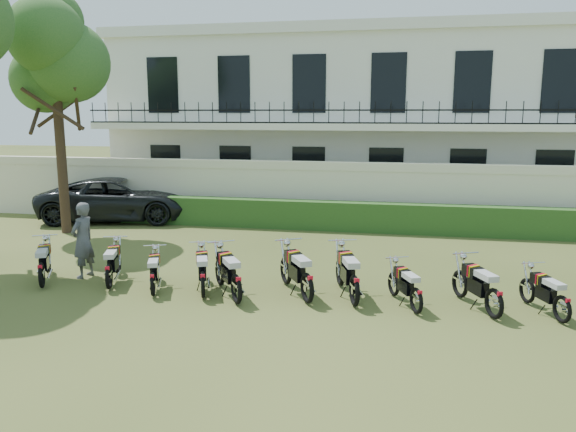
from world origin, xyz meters
name	(u,v)px	position (x,y,z in m)	size (l,w,h in m)	color
ground	(300,296)	(0.00, 0.00, 0.00)	(100.00, 100.00, 0.00)	#3A441B
perimeter_wall	(341,194)	(0.00, 8.00, 1.17)	(30.00, 0.35, 2.30)	beige
hedge	(367,217)	(1.00, 7.20, 0.50)	(18.00, 0.60, 1.00)	#284A1A
building	(356,119)	(0.00, 13.96, 3.71)	(20.40, 9.60, 7.40)	white
tree_west_near	(55,53)	(-8.96, 5.00, 5.89)	(3.40, 3.20, 7.90)	#473323
motorcycle_0	(41,269)	(-5.96, -0.69, 0.47)	(0.98, 1.69, 1.02)	black
motorcycle_1	(109,270)	(-4.38, -0.47, 0.46)	(0.78, 1.76, 1.00)	black
motorcycle_2	(153,278)	(-3.18, -0.72, 0.43)	(0.75, 1.61, 0.92)	black
motorcycle_3	(203,278)	(-2.06, -0.62, 0.47)	(0.82, 1.77, 1.01)	black
motorcycle_4	(236,282)	(-1.22, -0.86, 0.51)	(1.18, 1.76, 1.10)	black
motorcycle_5	(307,281)	(0.24, -0.52, 0.52)	(1.13, 1.85, 1.13)	black
motorcycle_6	(355,283)	(1.24, -0.50, 0.53)	(0.86, 2.02, 1.14)	black
motorcycle_7	(417,294)	(2.50, -0.69, 0.43)	(0.81, 1.58, 0.92)	black
motorcycle_8	(495,296)	(3.99, -0.68, 0.49)	(0.92, 1.80, 1.05)	black
motorcycle_9	(563,302)	(5.24, -0.64, 0.43)	(0.76, 1.63, 0.93)	black
suv	(119,199)	(-8.29, 7.40, 0.80)	(2.66, 5.77, 1.60)	black
inspector	(83,240)	(-5.50, 0.36, 0.94)	(0.68, 0.45, 1.88)	#56565B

